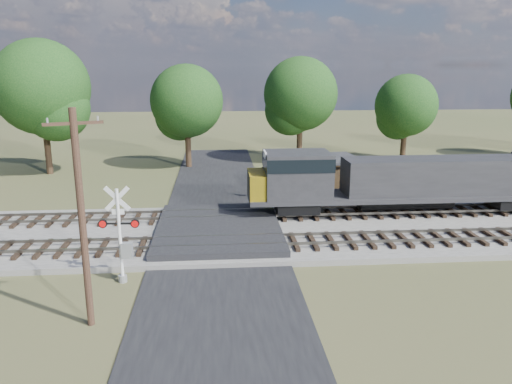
{
  "coord_description": "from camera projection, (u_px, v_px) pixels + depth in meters",
  "views": [
    {
      "loc": [
        -0.03,
        -26.8,
        9.52
      ],
      "look_at": [
        2.27,
        2.0,
        2.15
      ],
      "focal_mm": 35.0,
      "sensor_mm": 36.0,
      "label": 1
    }
  ],
  "objects": [
    {
      "name": "ballast_bed",
      "position": [
        388.0,
        228.0,
        29.46
      ],
      "size": [
        140.0,
        10.0,
        0.3
      ],
      "primitive_type": "cube",
      "color": "gray",
      "rests_on": "ground"
    },
    {
      "name": "track_far",
      "position": [
        268.0,
        215.0,
        31.27
      ],
      "size": [
        140.0,
        2.6,
        0.33
      ],
      "color": "black",
      "rests_on": "ballast_bed"
    },
    {
      "name": "treeline",
      "position": [
        283.0,
        95.0,
        47.26
      ],
      "size": [
        78.6,
        11.83,
        11.78
      ],
      "color": "black",
      "rests_on": "ground"
    },
    {
      "name": "crossing_signal_near",
      "position": [
        122.0,
        243.0,
        22.09
      ],
      "size": [
        1.8,
        0.39,
        4.47
      ],
      "rotation": [
        0.0,
        0.0,
        -0.06
      ],
      "color": "silver",
      "rests_on": "ground"
    },
    {
      "name": "utility_pole",
      "position": [
        82.0,
        215.0,
        17.79
      ],
      "size": [
        1.89,
        0.84,
        8.13
      ],
      "rotation": [
        0.0,
        0.0,
        0.38
      ],
      "color": "#311E16",
      "rests_on": "ground"
    },
    {
      "name": "track_near",
      "position": [
        278.0,
        242.0,
        26.44
      ],
      "size": [
        140.0,
        2.6,
        0.33
      ],
      "color": "black",
      "rests_on": "ballast_bed"
    },
    {
      "name": "equipment_shed",
      "position": [
        327.0,
        177.0,
        36.9
      ],
      "size": [
        4.71,
        4.71,
        2.96
      ],
      "rotation": [
        0.0,
        0.0,
        0.09
      ],
      "color": "#4A311F",
      "rests_on": "ground"
    },
    {
      "name": "ground",
      "position": [
        219.0,
        238.0,
        28.24
      ],
      "size": [
        160.0,
        160.0,
        0.0
      ],
      "primitive_type": "plane",
      "color": "#3E4826",
      "rests_on": "ground"
    },
    {
      "name": "crossing_signal_far",
      "position": [
        270.0,
        180.0,
        35.73
      ],
      "size": [
        1.49,
        0.38,
        3.72
      ],
      "rotation": [
        0.0,
        0.0,
        2.97
      ],
      "color": "silver",
      "rests_on": "ground"
    },
    {
      "name": "crossing_panel",
      "position": [
        219.0,
        230.0,
        28.64
      ],
      "size": [
        7.0,
        9.0,
        0.62
      ],
      "primitive_type": "cube",
      "color": "#262628",
      "rests_on": "ground"
    },
    {
      "name": "road",
      "position": [
        219.0,
        237.0,
        28.23
      ],
      "size": [
        7.0,
        60.0,
        0.08
      ],
      "primitive_type": "cube",
      "color": "black",
      "rests_on": "ground"
    }
  ]
}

